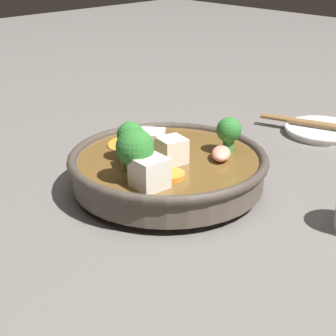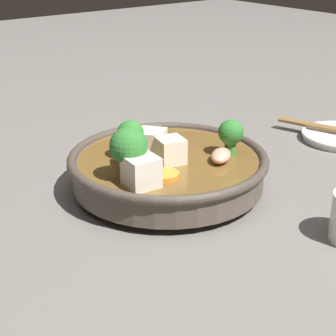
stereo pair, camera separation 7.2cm
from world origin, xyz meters
name	(u,v)px [view 2 (the right image)]	position (x,y,z in m)	size (l,w,h in m)	color
ground_plane	(168,190)	(0.00, 0.00, 0.00)	(3.00, 3.00, 0.00)	slate
stirfry_bowl	(167,166)	(0.00, 0.00, 0.04)	(0.26, 0.26, 0.11)	#51473D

